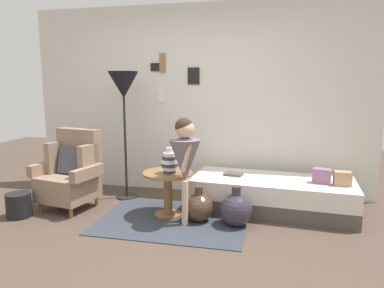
# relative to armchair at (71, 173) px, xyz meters

# --- Properties ---
(ground_plane) EXTENTS (12.00, 12.00, 0.00)m
(ground_plane) POSITION_rel_armchair_xyz_m (1.38, -0.91, -0.44)
(ground_plane) COLOR #4C3D33
(gallery_wall) EXTENTS (4.80, 0.12, 2.60)m
(gallery_wall) POSITION_rel_armchair_xyz_m (1.38, 1.04, 0.86)
(gallery_wall) COLOR silver
(gallery_wall) RESTS_ON ground
(rug) EXTENTS (1.64, 1.20, 0.01)m
(rug) POSITION_rel_armchair_xyz_m (1.35, -0.16, -0.43)
(rug) COLOR #333842
(rug) RESTS_ON ground
(armchair) EXTENTS (0.83, 0.69, 0.97)m
(armchair) POSITION_rel_armchair_xyz_m (0.00, 0.00, 0.00)
(armchair) COLOR olive
(armchair) RESTS_ON ground
(daybed) EXTENTS (1.96, 0.95, 0.40)m
(daybed) POSITION_rel_armchair_xyz_m (2.44, 0.41, -0.24)
(daybed) COLOR #4C4742
(daybed) RESTS_ON ground
(pillow_head) EXTENTS (0.18, 0.12, 0.16)m
(pillow_head) POSITION_rel_armchair_xyz_m (3.20, 0.28, 0.04)
(pillow_head) COLOR tan
(pillow_head) RESTS_ON daybed
(pillow_mid) EXTENTS (0.22, 0.16, 0.17)m
(pillow_mid) POSITION_rel_armchair_xyz_m (2.99, 0.34, 0.04)
(pillow_mid) COLOR gray
(pillow_mid) RESTS_ON daybed
(side_table) EXTENTS (0.58, 0.58, 0.52)m
(side_table) POSITION_rel_armchair_xyz_m (1.25, -0.01, -0.06)
(side_table) COLOR olive
(side_table) RESTS_ON ground
(vase_striped) EXTENTS (0.19, 0.19, 0.30)m
(vase_striped) POSITION_rel_armchair_xyz_m (1.29, -0.06, 0.20)
(vase_striped) COLOR #2D384C
(vase_striped) RESTS_ON side_table
(floor_lamp) EXTENTS (0.39, 0.39, 1.69)m
(floor_lamp) POSITION_rel_armchair_xyz_m (0.52, 0.49, 1.01)
(floor_lamp) COLOR black
(floor_lamp) RESTS_ON ground
(person_child) EXTENTS (0.34, 0.34, 1.17)m
(person_child) POSITION_rel_armchair_xyz_m (1.51, -0.22, 0.32)
(person_child) COLOR #D8AD8E
(person_child) RESTS_ON ground
(book_on_daybed) EXTENTS (0.25, 0.20, 0.03)m
(book_on_daybed) POSITION_rel_armchair_xyz_m (1.96, 0.46, -0.02)
(book_on_daybed) COLOR #4D4647
(book_on_daybed) RESTS_ON daybed
(demijohn_near) EXTENTS (0.32, 0.32, 0.41)m
(demijohn_near) POSITION_rel_armchair_xyz_m (1.64, -0.12, -0.27)
(demijohn_near) COLOR #473323
(demijohn_near) RESTS_ON ground
(demijohn_far) EXTENTS (0.36, 0.36, 0.44)m
(demijohn_far) POSITION_rel_armchair_xyz_m (2.06, -0.16, -0.26)
(demijohn_far) COLOR #332D38
(demijohn_far) RESTS_ON ground
(magazine_basket) EXTENTS (0.28, 0.28, 0.28)m
(magazine_basket) POSITION_rel_armchair_xyz_m (-0.42, -0.45, -0.30)
(magazine_basket) COLOR black
(magazine_basket) RESTS_ON ground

